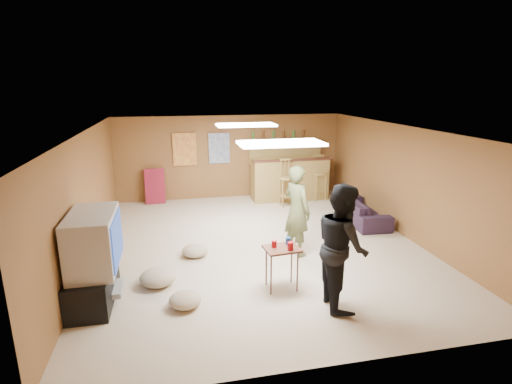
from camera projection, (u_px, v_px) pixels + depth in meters
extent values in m
plane|color=#C1AE93|center=(258.00, 245.00, 7.66)|extent=(7.00, 7.00, 0.00)
cube|color=silver|center=(258.00, 130.00, 7.09)|extent=(6.00, 7.00, 0.02)
cube|color=brown|center=(230.00, 157.00, 10.68)|extent=(6.00, 0.02, 2.20)
cube|color=brown|center=(332.00, 275.00, 4.07)|extent=(6.00, 0.02, 2.20)
cube|color=brown|center=(86.00, 199.00, 6.77)|extent=(0.02, 7.00, 2.20)
cube|color=brown|center=(404.00, 182.00, 7.98)|extent=(0.02, 7.00, 2.20)
cube|color=black|center=(93.00, 284.00, 5.64)|extent=(0.55, 1.30, 0.50)
cube|color=#B2B2B7|center=(110.00, 289.00, 5.71)|extent=(0.35, 0.50, 0.08)
cube|color=#B2B2B7|center=(93.00, 241.00, 5.48)|extent=(0.60, 1.10, 0.80)
cube|color=navy|center=(117.00, 239.00, 5.54)|extent=(0.02, 0.95, 0.65)
cube|color=olive|center=(290.00, 179.00, 10.61)|extent=(2.00, 0.60, 1.10)
cube|color=#432015|center=(293.00, 160.00, 10.23)|extent=(2.10, 0.12, 0.05)
cube|color=olive|center=(286.00, 141.00, 10.78)|extent=(2.00, 0.18, 0.05)
cube|color=olive|center=(285.00, 152.00, 10.88)|extent=(2.00, 0.14, 0.60)
cube|color=#BF3F26|center=(185.00, 149.00, 10.34)|extent=(0.60, 0.03, 0.85)
cube|color=#334C99|center=(219.00, 148.00, 10.52)|extent=(0.55, 0.03, 0.80)
cube|color=maroon|center=(155.00, 186.00, 10.26)|extent=(0.50, 0.26, 0.91)
cube|color=white|center=(281.00, 143.00, 5.68)|extent=(1.20, 0.60, 0.04)
cube|color=white|center=(246.00, 125.00, 8.23)|extent=(1.20, 0.60, 0.04)
imported|color=#5C6138|center=(297.00, 211.00, 7.07)|extent=(0.60, 0.70, 1.64)
imported|color=black|center=(342.00, 246.00, 5.40)|extent=(0.72, 0.89, 1.74)
imported|color=black|center=(361.00, 210.00, 8.95)|extent=(0.79, 1.80, 0.52)
cube|color=#432015|center=(282.00, 268.00, 5.96)|extent=(0.54, 0.45, 0.66)
cylinder|color=#A80B12|center=(274.00, 244.00, 5.88)|extent=(0.09, 0.09, 0.11)
cylinder|color=#A80B12|center=(290.00, 246.00, 5.78)|extent=(0.11, 0.11, 0.12)
cylinder|color=navy|center=(288.00, 241.00, 5.99)|extent=(0.10, 0.10, 0.11)
ellipsoid|color=tan|center=(158.00, 277.00, 6.11)|extent=(0.68, 0.68, 0.25)
ellipsoid|color=tan|center=(195.00, 250.00, 7.15)|extent=(0.52, 0.52, 0.21)
ellipsoid|color=tan|center=(185.00, 300.00, 5.52)|extent=(0.53, 0.53, 0.20)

